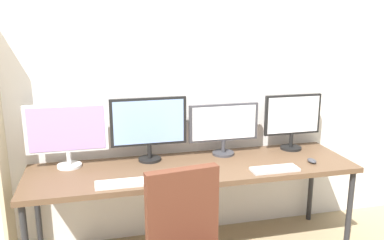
{
  "coord_description": "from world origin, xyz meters",
  "views": [
    {
      "loc": [
        -0.69,
        -2.18,
        1.82
      ],
      "look_at": [
        0.0,
        0.65,
        1.09
      ],
      "focal_mm": 37.44,
      "sensor_mm": 36.0,
      "label": 1
    }
  ],
  "objects": [
    {
      "name": "wall_back",
      "position": [
        0.0,
        1.02,
        1.3
      ],
      "size": [
        4.87,
        0.1,
        2.6
      ],
      "color": "silver",
      "rests_on": "ground_plane"
    },
    {
      "name": "desk",
      "position": [
        0.0,
        0.6,
        0.69
      ],
      "size": [
        2.47,
        0.68,
        0.74
      ],
      "color": "brown",
      "rests_on": "ground_plane"
    },
    {
      "name": "monitor_far_left",
      "position": [
        -0.92,
        0.81,
        1.02
      ],
      "size": [
        0.6,
        0.18,
        0.48
      ],
      "color": "silver",
      "rests_on": "desk"
    },
    {
      "name": "monitor_center_left",
      "position": [
        -0.31,
        0.81,
        1.03
      ],
      "size": [
        0.59,
        0.18,
        0.5
      ],
      "color": "black",
      "rests_on": "desk"
    },
    {
      "name": "monitor_center_right",
      "position": [
        0.31,
        0.81,
        0.98
      ],
      "size": [
        0.58,
        0.18,
        0.42
      ],
      "color": "#38383D",
      "rests_on": "desk"
    },
    {
      "name": "monitor_far_right",
      "position": [
        0.92,
        0.81,
        1.01
      ],
      "size": [
        0.5,
        0.18,
        0.47
      ],
      "color": "black",
      "rests_on": "desk"
    },
    {
      "name": "keyboard_left",
      "position": [
        -0.56,
        0.37,
        0.75
      ],
      "size": [
        0.34,
        0.13,
        0.02
      ],
      "primitive_type": "cube",
      "color": "silver",
      "rests_on": "desk"
    },
    {
      "name": "keyboard_right",
      "position": [
        0.56,
        0.37,
        0.75
      ],
      "size": [
        0.35,
        0.13,
        0.02
      ],
      "primitive_type": "cube",
      "color": "silver",
      "rests_on": "desk"
    },
    {
      "name": "computer_mouse",
      "position": [
        0.91,
        0.46,
        0.76
      ],
      "size": [
        0.06,
        0.1,
        0.03
      ],
      "primitive_type": "ellipsoid",
      "color": "#38383D",
      "rests_on": "desk"
    }
  ]
}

